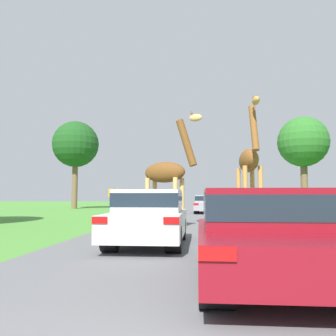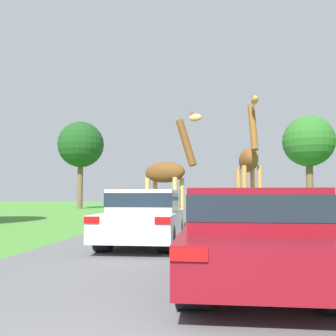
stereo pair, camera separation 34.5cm
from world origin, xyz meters
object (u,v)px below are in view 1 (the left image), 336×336
object	(u,v)px
giraffe_companion	(249,165)
sign_post	(114,198)
giraffe_near_road	(168,174)
tree_centre_back	(76,145)
tree_mid_field	(303,142)
car_lead_maroon	(266,233)
car_queue_left	(149,216)
car_queue_right	(207,203)

from	to	relation	value
giraffe_companion	sign_post	world-z (taller)	giraffe_companion
giraffe_near_road	giraffe_companion	bearing A→B (deg)	97.88
tree_centre_back	tree_mid_field	size ratio (longest dim) A/B	1.08
car_lead_maroon	car_queue_left	distance (m)	4.56
car_queue_left	sign_post	distance (m)	10.66
car_queue_left	tree_centre_back	bearing A→B (deg)	113.66
car_queue_left	car_queue_right	bearing A→B (deg)	83.83
car_queue_left	car_lead_maroon	bearing A→B (deg)	-59.87
giraffe_companion	tree_centre_back	distance (m)	25.67
car_queue_right	car_lead_maroon	bearing A→B (deg)	-88.97
giraffe_companion	sign_post	size ratio (longest dim) A/B	2.97
giraffe_near_road	car_queue_left	bearing A→B (deg)	22.91
car_lead_maroon	tree_mid_field	world-z (taller)	tree_mid_field
giraffe_companion	car_queue_right	xyz separation A→B (m)	(-1.35, 12.99, -1.75)
car_queue_right	tree_mid_field	bearing A→B (deg)	29.42
tree_mid_field	sign_post	xyz separation A→B (m)	(-13.79, -12.28, -4.78)
car_lead_maroon	car_queue_right	world-z (taller)	car_lead_maroon
giraffe_companion	tree_centre_back	bearing A→B (deg)	-59.58
tree_centre_back	tree_mid_field	world-z (taller)	tree_centre_back
car_queue_left	sign_post	xyz separation A→B (m)	(-3.37, 10.11, 0.41)
car_queue_left	tree_mid_field	world-z (taller)	tree_mid_field
car_queue_right	car_queue_left	world-z (taller)	car_queue_left
car_queue_left	tree_centre_back	distance (m)	28.38
tree_centre_back	car_queue_left	bearing A→B (deg)	-66.34
car_queue_right	car_queue_left	bearing A→B (deg)	-96.17
giraffe_near_road	car_queue_left	distance (m)	5.66
car_lead_maroon	car_queue_left	bearing A→B (deg)	120.13
giraffe_companion	sign_post	distance (m)	8.71
giraffe_companion	tree_mid_field	xyz separation A→B (m)	(7.16, 17.79, 3.48)
car_queue_left	tree_centre_back	world-z (taller)	tree_centre_back
tree_centre_back	giraffe_companion	bearing A→B (deg)	-55.37
car_queue_left	tree_mid_field	xyz separation A→B (m)	(10.42, 22.39, 5.19)
car_queue_right	tree_mid_field	xyz separation A→B (m)	(8.51, 4.80, 5.23)
car_lead_maroon	tree_centre_back	world-z (taller)	tree_centre_back
giraffe_near_road	car_queue_right	bearing A→B (deg)	-165.96
giraffe_companion	tree_mid_field	world-z (taller)	tree_mid_field
car_queue_left	tree_mid_field	size ratio (longest dim) A/B	0.50
tree_centre_back	tree_mid_field	bearing A→B (deg)	-8.11
giraffe_near_road	car_queue_right	size ratio (longest dim) A/B	1.07
car_queue_right	sign_post	world-z (taller)	sign_post
car_queue_right	tree_centre_back	world-z (taller)	tree_centre_back
car_queue_right	tree_centre_back	distance (m)	16.29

